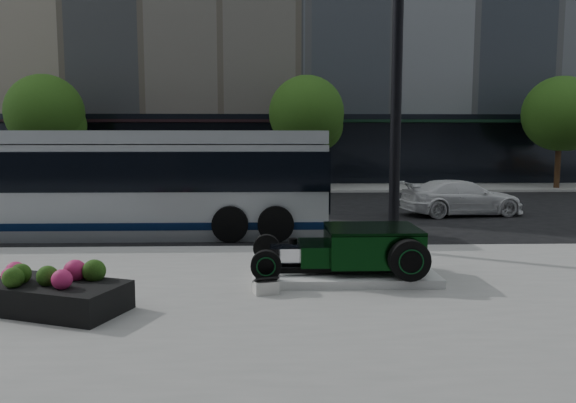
{
  "coord_description": "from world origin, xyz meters",
  "views": [
    {
      "loc": [
        -0.89,
        -15.48,
        2.78
      ],
      "look_at": [
        -0.44,
        -1.95,
        1.2
      ],
      "focal_mm": 35.0,
      "sensor_mm": 36.0,
      "label": 1
    }
  ],
  "objects_px": {
    "flower_planter": "(53,294)",
    "lamppost": "(396,88)",
    "transit_bus": "(112,182)",
    "hot_rod": "(361,247)",
    "white_sedan": "(462,198)"
  },
  "relations": [
    {
      "from": "flower_planter",
      "to": "transit_bus",
      "type": "xyz_separation_m",
      "value": [
        -1.1,
        7.44,
        1.11
      ]
    },
    {
      "from": "white_sedan",
      "to": "hot_rod",
      "type": "bearing_deg",
      "value": 143.14
    },
    {
      "from": "transit_bus",
      "to": "white_sedan",
      "type": "height_order",
      "value": "transit_bus"
    },
    {
      "from": "hot_rod",
      "to": "lamppost",
      "type": "relative_size",
      "value": 0.4
    },
    {
      "from": "hot_rod",
      "to": "transit_bus",
      "type": "relative_size",
      "value": 0.27
    },
    {
      "from": "white_sedan",
      "to": "flower_planter",
      "type": "bearing_deg",
      "value": 129.7
    },
    {
      "from": "flower_planter",
      "to": "white_sedan",
      "type": "distance_m",
      "value": 14.93
    },
    {
      "from": "lamppost",
      "to": "transit_bus",
      "type": "distance_m",
      "value": 8.28
    },
    {
      "from": "flower_planter",
      "to": "lamppost",
      "type": "bearing_deg",
      "value": 35.16
    },
    {
      "from": "transit_bus",
      "to": "white_sedan",
      "type": "bearing_deg",
      "value": 17.59
    },
    {
      "from": "hot_rod",
      "to": "lamppost",
      "type": "bearing_deg",
      "value": 64.61
    },
    {
      "from": "hot_rod",
      "to": "lamppost",
      "type": "xyz_separation_m",
      "value": [
        1.17,
        2.47,
        3.17
      ]
    },
    {
      "from": "lamppost",
      "to": "transit_bus",
      "type": "bearing_deg",
      "value": 157.23
    },
    {
      "from": "lamppost",
      "to": "hot_rod",
      "type": "bearing_deg",
      "value": -115.39
    },
    {
      "from": "hot_rod",
      "to": "flower_planter",
      "type": "xyz_separation_m",
      "value": [
        -5.04,
        -1.91,
        -0.32
      ]
    }
  ]
}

